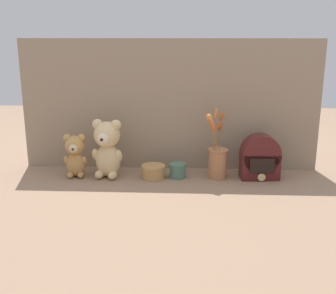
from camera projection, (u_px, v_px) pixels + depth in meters
The scene contains 8 objects.
ground_plane at pixel (168, 178), 2.05m from camera, with size 4.00×4.00×0.00m, color #8E7056.
backdrop_wall at pixel (169, 105), 2.13m from camera, with size 1.51×0.02×0.66m.
teddy_bear_large at pixel (107, 147), 2.04m from camera, with size 0.16×0.15×0.29m.
teddy_bear_medium at pixel (75, 155), 2.05m from camera, with size 0.12×0.11×0.21m.
flower_vase at pixel (217, 158), 2.04m from camera, with size 0.12×0.16×0.34m.
vintage_radio at pixel (260, 158), 2.03m from camera, with size 0.19×0.11×0.22m.
decorative_tin_tall at pixel (153, 172), 2.05m from camera, with size 0.12×0.12×0.06m.
decorative_tin_short at pixel (178, 170), 2.06m from camera, with size 0.08×0.08×0.07m.
Camera 1 is at (0.10, -1.94, 0.69)m, focal length 45.00 mm.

